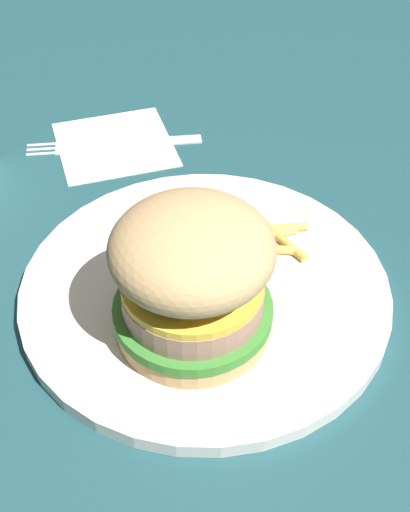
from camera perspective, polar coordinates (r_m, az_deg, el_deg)
name	(u,v)px	position (r m, az deg, el deg)	size (l,w,h in m)	color
ground_plane	(188,322)	(0.53, -1.42, -5.37)	(1.60, 1.60, 0.00)	#1E474C
plate	(205,290)	(0.54, 0.00, -2.79)	(0.28, 0.28, 0.01)	silver
sandwich	(188,276)	(0.47, -1.40, -1.64)	(0.11, 0.11, 0.10)	tan
fries_pile	(248,238)	(0.57, 3.56, 1.51)	(0.08, 0.10, 0.01)	#E5B251
napkin	(115,144)	(0.71, -7.37, 9.06)	(0.11, 0.11, 0.00)	white
fork	(113,142)	(0.71, -7.52, 9.22)	(0.04, 0.17, 0.00)	silver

